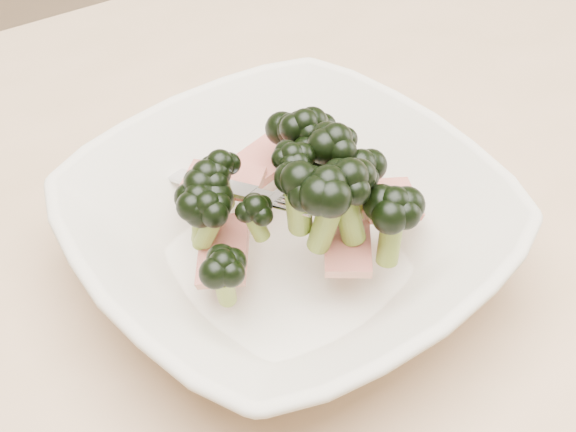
{
  "coord_description": "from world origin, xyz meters",
  "views": [
    {
      "loc": [
        -0.17,
        -0.34,
        1.17
      ],
      "look_at": [
        0.03,
        -0.02,
        0.8
      ],
      "focal_mm": 50.0,
      "sensor_mm": 36.0,
      "label": 1
    }
  ],
  "objects": [
    {
      "name": "dining_table",
      "position": [
        0.0,
        0.0,
        0.65
      ],
      "size": [
        1.2,
        0.8,
        0.75
      ],
      "color": "tan",
      "rests_on": "ground"
    },
    {
      "name": "broccoli_dish",
      "position": [
        0.03,
        -0.02,
        0.79
      ],
      "size": [
        0.32,
        0.32,
        0.12
      ],
      "color": "beige",
      "rests_on": "dining_table"
    }
  ]
}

